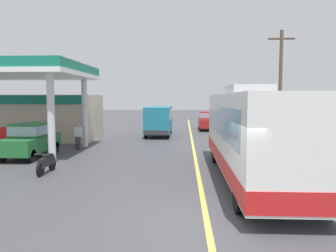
{
  "coord_description": "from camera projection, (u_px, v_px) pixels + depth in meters",
  "views": [
    {
      "loc": [
        -0.59,
        -8.4,
        3.16
      ],
      "look_at": [
        -1.5,
        10.0,
        1.6
      ],
      "focal_mm": 35.21,
      "sensor_mm": 36.0,
      "label": 1
    }
  ],
  "objects": [
    {
      "name": "utility_pole_roadside",
      "position": [
        280.0,
        85.0,
        22.89
      ],
      "size": [
        1.8,
        0.24,
        7.84
      ],
      "color": "brown",
      "rests_on": "ground"
    },
    {
      "name": "car_at_pump",
      "position": [
        31.0,
        138.0,
        17.73
      ],
      "size": [
        1.7,
        4.2,
        1.82
      ],
      "color": "#1E602D",
      "rests_on": "ground"
    },
    {
      "name": "coach_bus_main",
      "position": [
        252.0,
        135.0,
        12.8
      ],
      "size": [
        2.6,
        11.04,
        3.69
      ],
      "color": "white",
      "rests_on": "ground"
    },
    {
      "name": "minibus_opposing_lane",
      "position": [
        159.0,
        118.0,
        27.91
      ],
      "size": [
        2.04,
        6.13,
        2.44
      ],
      "color": "teal",
      "rests_on": "ground"
    },
    {
      "name": "car_trailing_behind_bus",
      "position": [
        208.0,
        120.0,
        32.71
      ],
      "size": [
        1.7,
        4.2,
        1.82
      ],
      "color": "maroon",
      "rests_on": "ground"
    },
    {
      "name": "pedestrian_near_pump",
      "position": [
        78.0,
        135.0,
        20.1
      ],
      "size": [
        0.55,
        0.22,
        1.66
      ],
      "color": "#33333F",
      "rests_on": "ground"
    },
    {
      "name": "gas_station_roadside",
      "position": [
        39.0,
        106.0,
        23.0
      ],
      "size": [
        9.1,
        11.95,
        5.1
      ],
      "color": "#147259",
      "rests_on": "ground"
    },
    {
      "name": "motorcycle_parked_forecourt",
      "position": [
        47.0,
        163.0,
        13.87
      ],
      "size": [
        0.55,
        1.8,
        0.92
      ],
      "color": "black",
      "rests_on": "ground"
    },
    {
      "name": "ground",
      "position": [
        191.0,
        135.0,
        28.51
      ],
      "size": [
        120.0,
        120.0,
        0.0
      ],
      "primitive_type": "plane",
      "color": "#424247"
    },
    {
      "name": "lane_divider_stripe",
      "position": [
        192.0,
        142.0,
        23.53
      ],
      "size": [
        0.16,
        50.0,
        0.01
      ],
      "primitive_type": "cube",
      "color": "#D8CC4C",
      "rests_on": "ground"
    }
  ]
}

